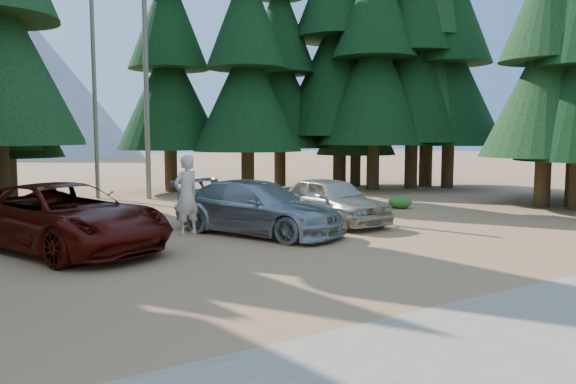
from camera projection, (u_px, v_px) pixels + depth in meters
name	position (u px, v px, depth m)	size (l,w,h in m)	color
ground	(306.00, 255.00, 14.02)	(160.00, 160.00, 0.00)	#B2744B
gravel_strip	(546.00, 331.00, 8.56)	(26.00, 3.50, 0.01)	gray
forest_belt_north	(129.00, 199.00, 26.64)	(36.00, 7.00, 22.00)	black
forest_belt_east	(538.00, 201.00, 25.63)	(6.00, 22.00, 22.00)	black
snag_front	(146.00, 70.00, 26.05)	(0.24, 0.24, 12.00)	slate
snag_back	(94.00, 93.00, 26.34)	(0.20, 0.20, 10.00)	slate
red_pickup	(64.00, 217.00, 14.54)	(2.90, 6.30, 1.75)	#510C06
silver_minivan_center	(258.00, 207.00, 17.02)	(2.26, 5.55, 1.61)	#9C9FA4
silver_minivan_right	(331.00, 200.00, 19.02)	(1.88, 4.66, 1.59)	#B2AE9E
frisbee_player	(186.00, 195.00, 14.06)	(0.85, 0.69, 2.01)	beige
log_left	(57.00, 214.00, 20.44)	(0.30, 0.30, 4.18)	slate
log_mid	(266.00, 202.00, 24.04)	(0.29, 0.29, 3.46)	slate
log_right	(263.00, 210.00, 21.35)	(0.30, 0.30, 4.72)	slate
shrub_far_left	(30.00, 214.00, 19.71)	(0.82, 0.82, 0.45)	#2D691F
shrub_left	(75.00, 211.00, 20.56)	(0.84, 0.84, 0.46)	#2D691F
shrub_center_left	(86.00, 215.00, 19.11)	(1.00, 1.00, 0.55)	#2D691F
shrub_center_right	(187.00, 206.00, 21.49)	(1.01, 1.01, 0.56)	#2D691F
shrub_right	(281.00, 207.00, 21.55)	(0.97, 0.97, 0.53)	#2D691F
shrub_far_right	(321.00, 192.00, 26.45)	(1.24, 1.24, 0.68)	#2D691F
shrub_edge_east	(400.00, 202.00, 23.09)	(0.96, 0.96, 0.53)	#2D691F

